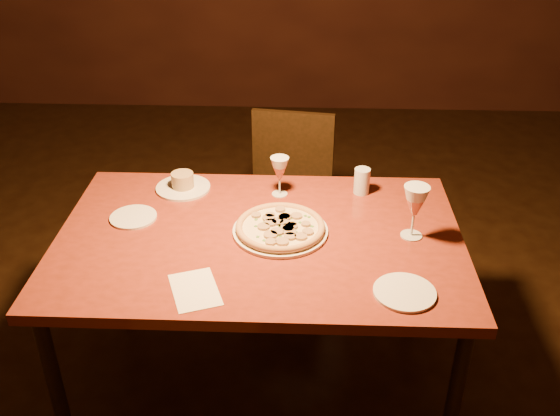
{
  "coord_description": "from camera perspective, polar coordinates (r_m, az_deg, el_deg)",
  "views": [
    {
      "loc": [
        0.31,
        -1.61,
        2.0
      ],
      "look_at": [
        0.23,
        0.31,
        0.86
      ],
      "focal_mm": 40.0,
      "sensor_mm": 36.0,
      "label": 1
    }
  ],
  "objects": [
    {
      "name": "water_tumbler",
      "position": [
        2.5,
        7.5,
        2.47
      ],
      "size": [
        0.06,
        0.06,
        0.11
      ],
      "primitive_type": "cylinder",
      "color": "silver",
      "rests_on": "dining_table"
    },
    {
      "name": "pizza_plate",
      "position": [
        2.24,
        0.03,
        -1.81
      ],
      "size": [
        0.34,
        0.34,
        0.04
      ],
      "color": "silver",
      "rests_on": "dining_table"
    },
    {
      "name": "dining_table",
      "position": [
        2.28,
        -1.88,
        -3.97
      ],
      "size": [
        1.45,
        0.94,
        0.78
      ],
      "rotation": [
        0.0,
        0.0,
        0.0
      ],
      "color": "maroon",
      "rests_on": "floor"
    },
    {
      "name": "side_plate_left",
      "position": [
        2.4,
        -13.26,
        -0.82
      ],
      "size": [
        0.17,
        0.17,
        0.01
      ],
      "primitive_type": "cylinder",
      "color": "silver",
      "rests_on": "dining_table"
    },
    {
      "name": "side_plate_near",
      "position": [
        2.0,
        11.32,
        -7.57
      ],
      "size": [
        0.2,
        0.2,
        0.01
      ],
      "primitive_type": "cylinder",
      "color": "silver",
      "rests_on": "dining_table"
    },
    {
      "name": "ramekin_saucer",
      "position": [
        2.55,
        -8.87,
        2.2
      ],
      "size": [
        0.22,
        0.22,
        0.07
      ],
      "color": "silver",
      "rests_on": "dining_table"
    },
    {
      "name": "chair_far",
      "position": [
        3.13,
        0.77,
        1.59
      ],
      "size": [
        0.47,
        0.47,
        0.86
      ],
      "rotation": [
        0.0,
        0.0,
        -0.14
      ],
      "color": "black",
      "rests_on": "floor"
    },
    {
      "name": "wine_glass_right",
      "position": [
        2.23,
        12.17,
        -0.35
      ],
      "size": [
        0.09,
        0.09,
        0.2
      ],
      "primitive_type": null,
      "color": "#CB6A54",
      "rests_on": "dining_table"
    },
    {
      "name": "wine_glass_far",
      "position": [
        2.46,
        -0.03,
        2.91
      ],
      "size": [
        0.07,
        0.07,
        0.16
      ],
      "primitive_type": null,
      "color": "#CB6A54",
      "rests_on": "dining_table"
    },
    {
      "name": "menu_card",
      "position": [
        2.0,
        -7.78,
        -7.41
      ],
      "size": [
        0.2,
        0.24,
        0.0
      ],
      "primitive_type": "cube",
      "rotation": [
        0.0,
        0.0,
        0.36
      ],
      "color": "silver",
      "rests_on": "dining_table"
    }
  ]
}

